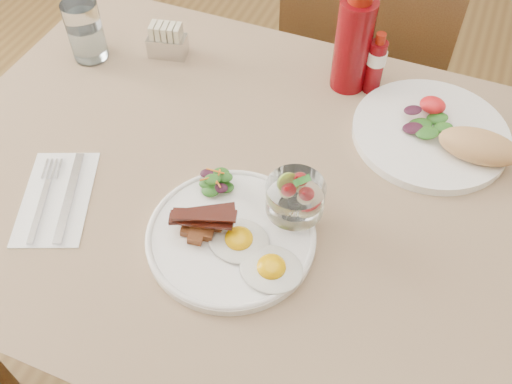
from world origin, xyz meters
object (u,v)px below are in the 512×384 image
Objects in this scene: hot_sauce_bottle at (376,64)px; sugar_caddy at (167,42)px; chair_far at (364,70)px; fruit_cup at (295,197)px; water_glass at (86,34)px; second_plate at (442,135)px; ketchup_bottle at (353,43)px; main_plate at (231,237)px; table at (282,219)px.

hot_sauce_bottle is 1.52× the size of sugar_caddy.
chair_far reaches higher than sugar_caddy.
fruit_cup reaches higher than sugar_caddy.
water_glass is at bearing -168.42° from hot_sauce_bottle.
hot_sauce_bottle is (-0.16, 0.10, 0.05)m from second_plate.
second_plate is (0.23, -0.44, 0.25)m from chair_far.
hot_sauce_bottle is (0.05, 0.00, -0.04)m from ketchup_bottle.
chair_far is at bearing 41.68° from water_glass.
second_plate is at bearing -16.77° from sugar_caddy.
fruit_cup is (0.04, -0.73, 0.30)m from chair_far.
hot_sauce_bottle is at bearing 75.67° from main_plate.
chair_far is 0.48m from ketchup_bottle.
second_plate is 0.61m from sugar_caddy.
ketchup_bottle reaches higher than second_plate.
fruit_cup is 1.08× the size of sugar_caddy.
water_glass is (-0.56, 0.26, -0.01)m from fruit_cup.
ketchup_bottle is 0.56m from water_glass.
chair_far is 6.79× the size of hot_sauce_bottle.
second_plate is 0.76m from water_glass.
main_plate reaches higher than table.
hot_sauce_bottle is at bearing 11.58° from water_glass.
sugar_caddy is (-0.41, 0.33, -0.04)m from fruit_cup.
ketchup_bottle reaches higher than hot_sauce_bottle.
fruit_cup is at bearing -58.06° from table.
fruit_cup reaches higher than second_plate.
ketchup_bottle is at bearing 92.65° from fruit_cup.
sugar_caddy is (-0.39, -0.05, -0.07)m from ketchup_bottle.
fruit_cup reaches higher than table.
chair_far is at bearing 34.64° from sugar_caddy.
chair_far is 3.32× the size of main_plate.
second_plate is 3.43× the size of sugar_caddy.
table is 0.34m from second_plate.
fruit_cup is (0.08, 0.07, 0.06)m from main_plate.
hot_sauce_bottle reaches higher than main_plate.
chair_far is 0.56m from second_plate.
table is 13.74× the size of fruit_cup.
sugar_caddy is (-0.37, 0.27, 0.12)m from table.
table is 10.26× the size of water_glass.
second_plate and sugar_caddy have the same top height.
ketchup_bottle is at bearing 81.76° from main_plate.
sugar_caddy is at bearing 24.08° from water_glass.
table is 6.11× the size of ketchup_bottle.
table is at bearing -102.82° from hot_sauce_bottle.
second_plate is at bearing 52.00° from main_plate.
ketchup_bottle reaches higher than water_glass.
second_plate is at bearing 1.77° from water_glass.
second_plate is at bearing -31.50° from hot_sauce_bottle.
sugar_caddy reaches higher than main_plate.
chair_far reaches higher than hot_sauce_bottle.
sugar_caddy is (-0.33, 0.40, 0.02)m from main_plate.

